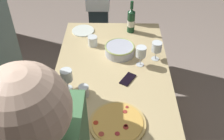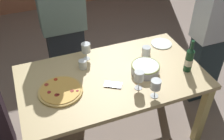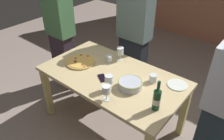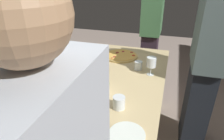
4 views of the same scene
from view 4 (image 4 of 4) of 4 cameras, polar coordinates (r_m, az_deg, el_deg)
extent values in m
plane|color=gray|center=(2.21, 0.00, -19.25)|extent=(8.00, 8.00, 0.00)
cube|color=#CEB681|center=(1.76, 0.00, -2.41)|extent=(1.60, 0.90, 0.04)
cube|color=#D0C072|center=(2.68, -3.41, -0.92)|extent=(0.07, 0.07, 0.71)
cube|color=#D0C072|center=(2.54, 13.61, -3.29)|extent=(0.07, 0.07, 0.71)
cylinder|color=#D9B465|center=(2.16, 2.51, 4.05)|extent=(0.36, 0.36, 0.02)
cylinder|color=#E8B04E|center=(2.16, 2.51, 4.35)|extent=(0.32, 0.32, 0.01)
cylinder|color=#A62B2A|center=(2.24, 3.16, 5.27)|extent=(0.03, 0.03, 0.00)
cylinder|color=#A93024|center=(2.19, 1.41, 4.86)|extent=(0.02, 0.02, 0.00)
cylinder|color=#9F2D2A|center=(2.06, -0.03, 3.42)|extent=(0.02, 0.02, 0.00)
cylinder|color=#B43018|center=(2.14, 6.13, 4.12)|extent=(0.03, 0.03, 0.00)
cylinder|color=#A83A2B|center=(2.22, 5.60, 5.02)|extent=(0.03, 0.03, 0.00)
cylinder|color=#9E3328|center=(2.09, 0.67, 3.79)|extent=(0.03, 0.03, 0.00)
cylinder|color=#A62E23|center=(2.20, 1.54, 4.98)|extent=(0.03, 0.03, 0.00)
cylinder|color=silver|center=(1.52, -5.37, -5.13)|extent=(0.25, 0.25, 0.08)
torus|color=#A2B465|center=(1.50, -5.43, -3.98)|extent=(0.25, 0.25, 0.01)
cylinder|color=#174024|center=(1.27, -16.27, -9.96)|extent=(0.07, 0.07, 0.20)
cone|color=#174024|center=(1.20, -16.95, -5.58)|extent=(0.07, 0.07, 0.03)
cylinder|color=#174024|center=(1.18, -17.30, -3.28)|extent=(0.03, 0.03, 0.07)
cylinder|color=silver|center=(1.27, -16.22, -10.32)|extent=(0.07, 0.07, 0.06)
cylinder|color=white|center=(1.82, 10.84, -1.23)|extent=(0.06, 0.06, 0.00)
cylinder|color=white|center=(1.80, 10.94, -0.11)|extent=(0.01, 0.01, 0.08)
cylinder|color=white|center=(1.76, 11.16, 2.24)|extent=(0.08, 0.08, 0.09)
cylinder|color=white|center=(1.71, -13.71, -3.46)|extent=(0.06, 0.06, 0.00)
cylinder|color=white|center=(1.69, -13.86, -2.23)|extent=(0.01, 0.01, 0.08)
cylinder|color=white|center=(1.65, -14.15, 0.17)|extent=(0.08, 0.08, 0.08)
cylinder|color=maroon|center=(1.66, -14.06, -0.58)|extent=(0.07, 0.07, 0.03)
cylinder|color=white|center=(1.71, -8.61, -2.90)|extent=(0.06, 0.06, 0.00)
cylinder|color=white|center=(1.69, -8.71, -1.60)|extent=(0.01, 0.01, 0.08)
cylinder|color=white|center=(1.65, -8.91, 0.95)|extent=(0.08, 0.08, 0.08)
cylinder|color=maroon|center=(1.66, -8.86, 0.31)|extent=(0.07, 0.07, 0.04)
cylinder|color=white|center=(1.87, 7.50, 1.27)|extent=(0.07, 0.07, 0.08)
cylinder|color=white|center=(1.35, 1.99, -9.22)|extent=(0.08, 0.08, 0.09)
cylinder|color=white|center=(1.18, 4.25, -17.84)|extent=(0.21, 0.21, 0.01)
cube|color=black|center=(1.82, -3.26, -0.65)|extent=(0.16, 0.13, 0.01)
cube|color=black|center=(2.09, 22.79, -9.45)|extent=(0.37, 0.20, 0.86)
cube|color=slate|center=(1.79, 26.99, 10.58)|extent=(0.44, 0.24, 0.64)
cube|color=#342631|center=(2.84, 10.29, 1.94)|extent=(0.32, 0.20, 0.85)
cube|color=#45774B|center=(2.62, 11.64, 16.96)|extent=(0.38, 0.24, 0.64)
sphere|color=tan|center=(0.44, -24.92, 13.83)|extent=(0.21, 0.21, 0.21)
camera|label=1|loc=(3.08, 9.75, 35.64)|focal=42.60mm
camera|label=2|loc=(3.05, -33.86, 35.19)|focal=42.73mm
camera|label=3|loc=(2.09, -76.43, 24.01)|focal=35.18mm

